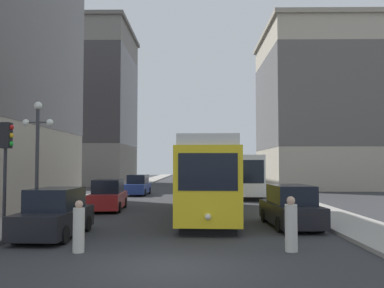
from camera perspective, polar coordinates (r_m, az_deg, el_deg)
ground_plane at (r=11.33m, az=-2.63°, el=-16.71°), size 200.00×200.00×0.00m
sidewalk_left at (r=51.69m, az=-8.33°, el=-5.80°), size 2.90×120.00×0.15m
sidewalk_right at (r=51.51m, az=8.39°, el=-5.81°), size 2.90×120.00×0.15m
streetcar at (r=22.02m, az=2.52°, el=-4.48°), size 3.19×13.86×3.89m
transit_bus at (r=35.98m, az=6.93°, el=-4.10°), size 2.89×11.61×3.45m
parked_car_left_near at (r=25.23m, az=-11.61°, el=-7.09°), size 2.09×4.67×1.82m
parked_car_left_mid at (r=37.35m, az=-7.54°, el=-5.75°), size 1.99×4.70×1.82m
parked_car_right_far at (r=18.62m, az=13.53°, el=-8.57°), size 2.05×4.82×1.82m
parked_car_left_far at (r=16.42m, az=-18.54°, el=-9.27°), size 1.97×4.35×1.82m
pedestrian_crossing_near at (r=13.41m, az=-15.47°, el=-11.21°), size 0.36×0.36×1.60m
pedestrian_crossing_far at (r=13.41m, az=13.62°, el=-11.00°), size 0.38×0.38×1.72m
traffic_light_near_left at (r=16.53m, az=-24.45°, el=-0.52°), size 0.47×0.36×4.11m
lamp_post_left_near at (r=19.84m, az=-20.70°, el=0.22°), size 1.41×0.36×5.43m
building_left_midblock at (r=60.44m, az=-14.92°, el=5.41°), size 13.95×15.08×22.07m
building_right_corner at (r=51.91m, az=16.49°, el=4.93°), size 12.15×16.30×18.85m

